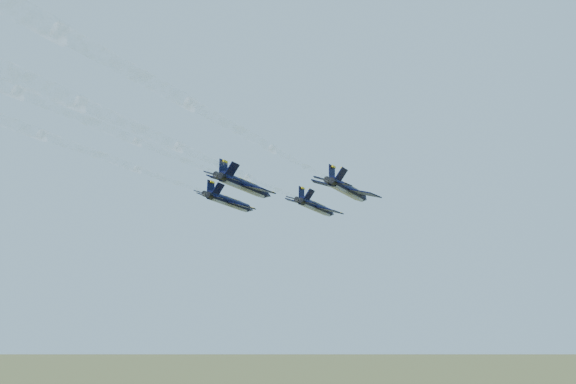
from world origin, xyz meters
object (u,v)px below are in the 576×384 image
(jet_lead, at_px, (316,207))
(jet_slot, at_px, (245,186))
(jet_left, at_px, (230,202))
(jet_right, at_px, (348,190))

(jet_lead, distance_m, jet_slot, 24.89)
(jet_left, relative_size, jet_slot, 1.00)
(jet_slot, bearing_deg, jet_right, 41.65)
(jet_left, relative_size, jet_right, 1.00)
(jet_lead, height_order, jet_right, same)
(jet_lead, relative_size, jet_slot, 1.00)
(jet_slot, bearing_deg, jet_left, 131.75)
(jet_left, xyz_separation_m, jet_right, (22.39, -6.16, 0.00))
(jet_lead, bearing_deg, jet_right, -48.41)
(jet_lead, relative_size, jet_left, 1.00)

